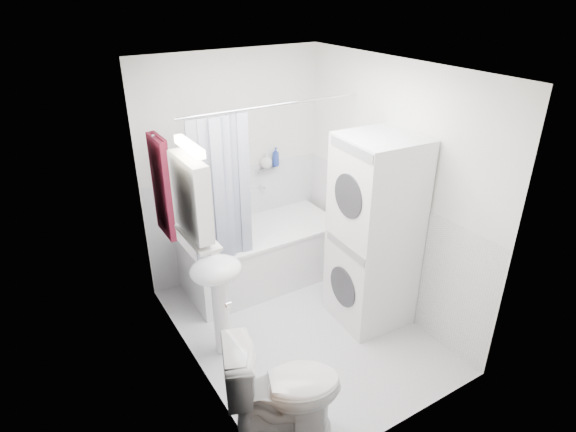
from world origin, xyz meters
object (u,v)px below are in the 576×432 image
bathtub (261,252)px  toilet (284,388)px  sink (218,285)px  washer_dryer (374,233)px

bathtub → toilet: size_ratio=1.99×
bathtub → toilet: bearing=-114.1°
bathtub → toilet: (-0.81, -1.81, 0.06)m
bathtub → toilet: toilet is taller
sink → bathtub: bearing=43.6°
bathtub → washer_dryer: bearing=-61.7°
sink → washer_dryer: washer_dryer is taller
sink → washer_dryer: (1.43, -0.28, 0.21)m
sink → toilet: 1.05m
bathtub → washer_dryer: (0.59, -1.09, 0.57)m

